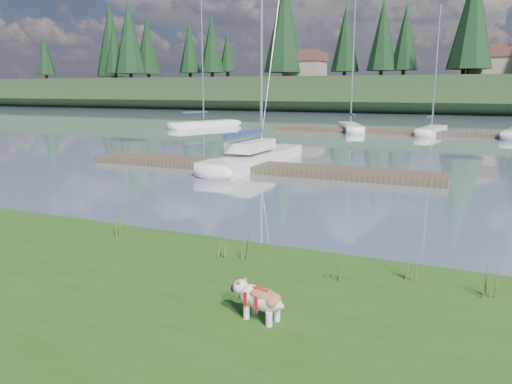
% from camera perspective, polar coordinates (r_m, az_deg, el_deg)
% --- Properties ---
extents(ground, '(200.00, 200.00, 0.00)m').
position_cam_1_polar(ground, '(41.13, 17.19, 6.35)').
color(ground, gray).
rests_on(ground, ground).
extents(bank, '(60.00, 9.00, 0.35)m').
position_cam_1_polar(bank, '(7.49, -20.02, -15.59)').
color(bank, '#284F17').
rests_on(bank, ground).
extents(ridge, '(200.00, 20.00, 5.00)m').
position_cam_1_polar(ridge, '(83.84, 20.93, 10.33)').
color(ridge, '#1F3319').
rests_on(ridge, ground).
extents(bulldog, '(0.86, 0.45, 0.51)m').
position_cam_1_polar(bulldog, '(7.10, 0.48, -12.02)').
color(bulldog, silver).
rests_on(bulldog, bank).
extents(sailboat_main, '(1.89, 9.08, 13.01)m').
position_cam_1_polar(sailboat_main, '(23.99, 0.54, 4.34)').
color(sailboat_main, white).
rests_on(sailboat_main, ground).
extents(dock_near, '(16.00, 2.00, 0.30)m').
position_cam_1_polar(dock_near, '(21.83, -0.18, 2.88)').
color(dock_near, '#4C3D2C').
rests_on(dock_near, ground).
extents(dock_far, '(26.00, 2.20, 0.30)m').
position_cam_1_polar(dock_far, '(40.93, 19.99, 6.35)').
color(dock_far, '#4C3D2C').
rests_on(dock_far, ground).
extents(sailboat_bg_0, '(4.65, 7.61, 11.19)m').
position_cam_1_polar(sailboat_bg_0, '(46.78, -5.31, 7.81)').
color(sailboat_bg_0, white).
rests_on(sailboat_bg_0, ground).
extents(sailboat_bg_1, '(3.77, 6.98, 10.49)m').
position_cam_1_polar(sailboat_bg_1, '(43.62, 10.63, 7.39)').
color(sailboat_bg_1, white).
rests_on(sailboat_bg_1, ground).
extents(sailboat_bg_2, '(2.03, 6.43, 9.69)m').
position_cam_1_polar(sailboat_bg_2, '(41.80, 19.58, 6.73)').
color(sailboat_bg_2, white).
rests_on(sailboat_bg_2, ground).
extents(weed_0, '(0.17, 0.14, 0.60)m').
position_cam_1_polar(weed_0, '(9.51, -1.31, -6.16)').
color(weed_0, '#475B23').
rests_on(weed_0, bank).
extents(weed_1, '(0.17, 0.14, 0.48)m').
position_cam_1_polar(weed_1, '(9.61, -3.50, -6.31)').
color(weed_1, '#475B23').
rests_on(weed_1, bank).
extents(weed_2, '(0.17, 0.14, 0.62)m').
position_cam_1_polar(weed_2, '(8.93, 17.45, -7.89)').
color(weed_2, '#475B23').
rests_on(weed_2, bank).
extents(weed_3, '(0.17, 0.14, 0.65)m').
position_cam_1_polar(weed_3, '(11.34, -15.41, -3.51)').
color(weed_3, '#475B23').
rests_on(weed_3, bank).
extents(weed_4, '(0.17, 0.14, 0.39)m').
position_cam_1_polar(weed_4, '(8.65, 8.88, -8.78)').
color(weed_4, '#475B23').
rests_on(weed_4, bank).
extents(weed_5, '(0.17, 0.14, 0.60)m').
position_cam_1_polar(weed_5, '(8.60, 25.25, -9.30)').
color(weed_5, '#475B23').
rests_on(weed_5, bank).
extents(mud_lip, '(60.00, 0.50, 0.14)m').
position_cam_1_polar(mud_lip, '(10.84, -3.69, -6.85)').
color(mud_lip, '#33281C').
rests_on(mud_lip, ground).
extents(conifer_0, '(5.72, 5.72, 14.15)m').
position_cam_1_polar(conifer_0, '(98.45, -14.29, 16.76)').
color(conifer_0, '#382619').
rests_on(conifer_0, ridge).
extents(conifer_1, '(4.40, 4.40, 11.30)m').
position_cam_1_polar(conifer_1, '(93.48, -5.08, 16.51)').
color(conifer_1, '#382619').
rests_on(conifer_1, ridge).
extents(conifer_2, '(6.60, 6.60, 16.05)m').
position_cam_1_polar(conifer_2, '(84.74, 3.26, 18.56)').
color(conifer_2, '#382619').
rests_on(conifer_2, ridge).
extents(conifer_3, '(4.84, 4.84, 12.25)m').
position_cam_1_polar(conifer_3, '(84.41, 14.28, 17.03)').
color(conifer_3, '#382619').
rests_on(conifer_3, ridge).
extents(conifer_4, '(6.16, 6.16, 15.10)m').
position_cam_1_polar(conifer_4, '(77.31, 23.54, 17.97)').
color(conifer_4, '#382619').
rests_on(conifer_4, ridge).
extents(house_0, '(6.30, 5.30, 4.65)m').
position_cam_1_polar(house_0, '(85.11, 5.65, 14.29)').
color(house_0, gray).
rests_on(house_0, ridge).
extents(house_1, '(6.30, 5.30, 4.65)m').
position_cam_1_polar(house_1, '(81.79, 25.40, 13.34)').
color(house_1, gray).
rests_on(house_1, ridge).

